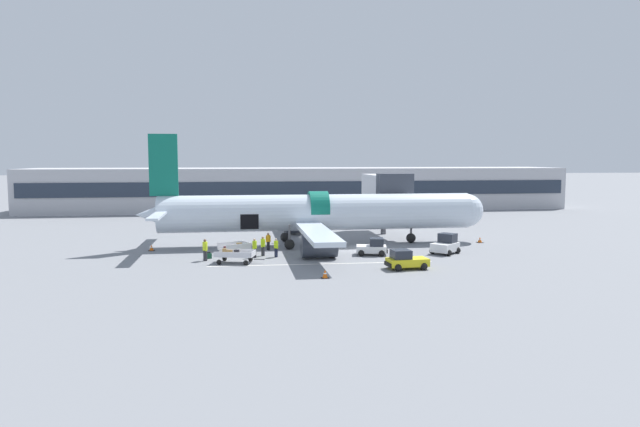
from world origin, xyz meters
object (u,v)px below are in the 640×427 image
ground_crew_driver (268,241)px  suitcase_on_tarmac_upright (209,256)px  baggage_cart_loading (236,249)px  ground_crew_helper (255,248)px  baggage_tug_rear (406,260)px  ground_crew_loader_b (263,246)px  airplane (314,214)px  ground_crew_supervisor (276,247)px  baggage_tug_lead (446,245)px  ground_crew_loader_a (205,249)px  baggage_cart_queued (235,256)px  baggage_tug_mid (373,248)px

ground_crew_driver → suitcase_on_tarmac_upright: 6.61m
baggage_cart_loading → ground_crew_helper: (1.62, -1.92, 0.37)m
baggage_tug_rear → ground_crew_loader_b: size_ratio=1.93×
airplane → ground_crew_helper: airplane is taller
ground_crew_driver → ground_crew_supervisor: ground_crew_supervisor is taller
baggage_tug_lead → ground_crew_supervisor: 15.23m
ground_crew_loader_a → ground_crew_driver: ground_crew_loader_a is taller
baggage_tug_rear → baggage_cart_queued: size_ratio=0.80×
ground_crew_loader_a → baggage_tug_lead: bearing=1.4°
baggage_tug_lead → ground_crew_driver: baggage_tug_lead is taller
ground_crew_supervisor → suitcase_on_tarmac_upright: 5.79m
suitcase_on_tarmac_upright → baggage_tug_lead: bearing=-1.2°
baggage_cart_loading → baggage_cart_queued: size_ratio=0.84×
ground_crew_loader_b → ground_crew_helper: ground_crew_loader_b is taller
baggage_tug_mid → ground_crew_helper: bearing=179.3°
baggage_tug_mid → ground_crew_driver: ground_crew_driver is taller
ground_crew_helper → baggage_tug_mid: bearing=-0.7°
baggage_cart_queued → ground_crew_driver: size_ratio=2.56×
airplane → baggage_tug_mid: bearing=-56.0°
suitcase_on_tarmac_upright → ground_crew_loader_a: bearing=-103.4°
baggage_tug_rear → ground_crew_driver: 14.65m
ground_crew_helper → baggage_cart_queued: bearing=-125.8°
ground_crew_loader_a → ground_crew_loader_b: size_ratio=1.07×
baggage_tug_lead → ground_crew_loader_b: (-16.32, 1.20, 0.14)m
baggage_tug_mid → baggage_cart_queued: 12.28m
baggage_cart_loading → ground_crew_supervisor: ground_crew_supervisor is taller
baggage_tug_rear → ground_crew_loader_a: bearing=159.5°
baggage_tug_rear → ground_crew_driver: ground_crew_driver is taller
ground_crew_helper → baggage_tug_rear: bearing=-30.5°
baggage_tug_rear → ground_crew_loader_b: bearing=144.7°
baggage_cart_loading → suitcase_on_tarmac_upright: bearing=-140.7°
baggage_tug_rear → ground_crew_loader_b: ground_crew_loader_b is taller
baggage_cart_queued → ground_crew_loader_a: bearing=150.6°
baggage_tug_mid → ground_crew_supervisor: (-8.57, 0.14, 0.21)m
baggage_tug_mid → baggage_tug_lead: bearing=-2.3°
ground_crew_helper → ground_crew_loader_b: bearing=47.0°
airplane → baggage_cart_queued: (-7.67, -8.72, -2.54)m
baggage_tug_lead → baggage_tug_mid: size_ratio=1.02×
airplane → ground_crew_supervisor: bearing=-123.0°
baggage_tug_mid → ground_crew_helper: size_ratio=1.80×
airplane → ground_crew_driver: 5.70m
baggage_cart_queued → suitcase_on_tarmac_upright: bearing=133.6°
ground_crew_driver → suitcase_on_tarmac_upright: ground_crew_driver is taller
ground_crew_loader_a → ground_crew_loader_b: ground_crew_loader_a is taller
airplane → baggage_tug_rear: bearing=-67.6°
airplane → baggage_tug_mid: (4.41, -6.54, -2.47)m
baggage_tug_lead → ground_crew_driver: 16.27m
baggage_cart_loading → airplane: bearing=30.5°
ground_crew_loader_b → ground_crew_driver: size_ratio=1.06×
airplane → baggage_tug_lead: bearing=-31.6°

